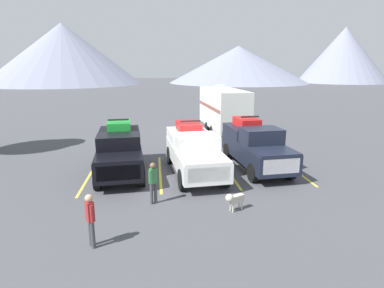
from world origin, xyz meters
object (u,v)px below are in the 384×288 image
dog (234,199)px  pickup_truck_c (255,145)px  pickup_truck_a (120,150)px  camper_trailer_a (223,108)px  person_a (90,217)px  person_b (153,180)px  pickup_truck_b (194,150)px

dog → pickup_truck_c: bearing=65.0°
pickup_truck_a → dog: bearing=-46.9°
dog → camper_trailer_a: bearing=79.6°
camper_trailer_a → person_a: 17.33m
person_b → dog: 3.14m
pickup_truck_a → camper_trailer_a: camper_trailer_a is taller
person_b → dog: (2.93, -1.01, -0.48)m
pickup_truck_b → camper_trailer_a: size_ratio=0.73×
pickup_truck_b → pickup_truck_c: size_ratio=1.03×
camper_trailer_a → person_b: 13.98m
person_a → person_b: person_a is taller
pickup_truck_b → dog: size_ratio=7.19×
person_a → pickup_truck_a: bearing=88.7°
person_a → person_b: size_ratio=1.00×
pickup_truck_c → person_b: bearing=-142.5°
pickup_truck_a → dog: size_ratio=6.64×
pickup_truck_a → pickup_truck_b: size_ratio=0.92×
person_b → dog: size_ratio=2.01×
pickup_truck_a → person_b: (1.66, -3.89, -0.23)m
pickup_truck_c → dog: bearing=-115.0°
person_a → pickup_truck_b: bearing=59.2°
pickup_truck_c → dog: 5.66m
person_a → dog: size_ratio=2.01×
pickup_truck_c → camper_trailer_a: size_ratio=0.71×
person_a → camper_trailer_a: bearing=65.1°
pickup_truck_a → pickup_truck_b: pickup_truck_a is taller
person_a → person_b: bearing=57.7°
camper_trailer_a → person_a: size_ratio=4.93×
camper_trailer_a → dog: bearing=-100.4°
camper_trailer_a → person_b: camper_trailer_a is taller
pickup_truck_b → person_a: bearing=-120.8°
pickup_truck_c → person_b: (-5.30, -4.07, -0.24)m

